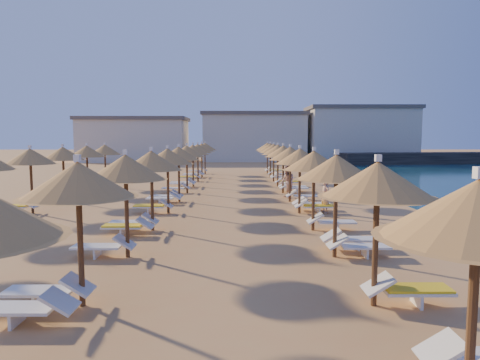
{
  "coord_description": "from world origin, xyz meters",
  "views": [
    {
      "loc": [
        1.31,
        -18.21,
        3.5
      ],
      "look_at": [
        1.39,
        4.0,
        1.3
      ],
      "focal_mm": 32.0,
      "sensor_mm": 36.0,
      "label": 1
    }
  ],
  "objects_px": {
    "jetty": "(445,158)",
    "beachgoer_b": "(287,182)",
    "parasol_row_east": "(290,154)",
    "parasol_row_west": "(179,154)",
    "beachgoer_a": "(325,196)"
  },
  "relations": [
    {
      "from": "parasol_row_east",
      "to": "parasol_row_west",
      "type": "bearing_deg",
      "value": 180.0
    },
    {
      "from": "jetty",
      "to": "beachgoer_b",
      "type": "height_order",
      "value": "beachgoer_b"
    },
    {
      "from": "beachgoer_b",
      "to": "beachgoer_a",
      "type": "distance_m",
      "value": 5.06
    },
    {
      "from": "parasol_row_west",
      "to": "beachgoer_b",
      "type": "height_order",
      "value": "parasol_row_west"
    },
    {
      "from": "jetty",
      "to": "beachgoer_a",
      "type": "relative_size",
      "value": 19.06
    },
    {
      "from": "jetty",
      "to": "beachgoer_b",
      "type": "distance_m",
      "value": 42.11
    },
    {
      "from": "parasol_row_west",
      "to": "jetty",
      "type": "bearing_deg",
      "value": 47.92
    },
    {
      "from": "parasol_row_west",
      "to": "beachgoer_a",
      "type": "relative_size",
      "value": 24.8
    },
    {
      "from": "parasol_row_east",
      "to": "beachgoer_b",
      "type": "distance_m",
      "value": 2.13
    },
    {
      "from": "beachgoer_a",
      "to": "parasol_row_west",
      "type": "bearing_deg",
      "value": -137.95
    },
    {
      "from": "jetty",
      "to": "parasol_row_east",
      "type": "bearing_deg",
      "value": -135.63
    },
    {
      "from": "beachgoer_a",
      "to": "jetty",
      "type": "bearing_deg",
      "value": 125.82
    },
    {
      "from": "beachgoer_b",
      "to": "beachgoer_a",
      "type": "relative_size",
      "value": 1.21
    },
    {
      "from": "jetty",
      "to": "parasol_row_west",
      "type": "height_order",
      "value": "parasol_row_west"
    },
    {
      "from": "jetty",
      "to": "beachgoer_a",
      "type": "distance_m",
      "value": 45.46
    }
  ]
}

